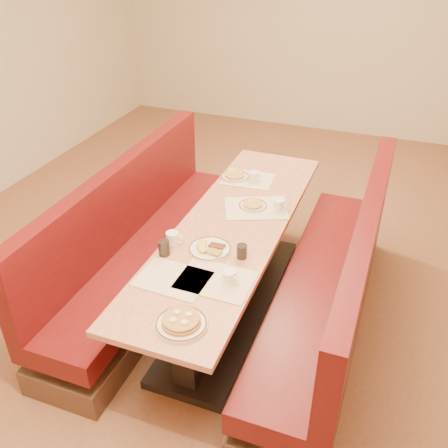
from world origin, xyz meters
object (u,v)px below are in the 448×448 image
(coffee_mug_a, at_px, (229,277))
(soda_tumbler_mid, at_px, (242,251))
(eggs_plate, at_px, (209,249))
(coffee_mug_b, at_px, (173,238))
(soda_tumbler_near, at_px, (164,248))
(coffee_mug_c, at_px, (279,205))
(coffee_mug_d, at_px, (254,177))
(booth_right, at_px, (332,292))
(diner_table, at_px, (232,268))
(pancake_plate, at_px, (181,322))
(booth_left, at_px, (144,249))

(coffee_mug_a, xyz_separation_m, soda_tumbler_mid, (-0.02, 0.27, 0.00))
(eggs_plate, height_order, coffee_mug_b, coffee_mug_b)
(coffee_mug_a, height_order, soda_tumbler_near, soda_tumbler_near)
(coffee_mug_c, xyz_separation_m, soda_tumbler_mid, (-0.06, -0.65, -0.00))
(coffee_mug_c, relative_size, soda_tumbler_mid, 1.24)
(coffee_mug_b, height_order, soda_tumbler_near, soda_tumbler_near)
(soda_tumbler_mid, bearing_deg, coffee_mug_d, 103.71)
(coffee_mug_a, height_order, coffee_mug_d, coffee_mug_d)
(booth_right, bearing_deg, coffee_mug_c, 147.91)
(booth_right, distance_m, coffee_mug_b, 1.16)
(coffee_mug_b, relative_size, soda_tumbler_mid, 1.31)
(soda_tumbler_near, distance_m, soda_tumbler_mid, 0.49)
(diner_table, height_order, eggs_plate, eggs_plate)
(coffee_mug_d, xyz_separation_m, soda_tumbler_near, (-0.22, -1.16, 0.00))
(pancake_plate, xyz_separation_m, coffee_mug_d, (-0.15, 1.71, 0.02))
(coffee_mug_d, xyz_separation_m, soda_tumbler_mid, (0.25, -1.02, -0.00))
(eggs_plate, bearing_deg, soda_tumbler_mid, 1.37)
(coffee_mug_b, xyz_separation_m, soda_tumbler_mid, (0.46, 0.02, -0.00))
(booth_left, bearing_deg, soda_tumbler_near, -47.13)
(coffee_mug_a, bearing_deg, coffee_mug_c, 111.52)
(pancake_plate, xyz_separation_m, coffee_mug_b, (-0.37, 0.67, 0.02))
(diner_table, xyz_separation_m, eggs_plate, (-0.03, -0.35, 0.39))
(booth_left, xyz_separation_m, soda_tumbler_mid, (0.92, -0.34, 0.43))
(booth_left, distance_m, coffee_mug_d, 1.04)
(booth_left, xyz_separation_m, pancake_plate, (0.82, -1.03, 0.41))
(booth_right, bearing_deg, eggs_plate, -155.37)
(diner_table, distance_m, coffee_mug_c, 0.58)
(coffee_mug_c, bearing_deg, soda_tumbler_near, -99.80)
(pancake_plate, distance_m, soda_tumbler_near, 0.66)
(pancake_plate, distance_m, coffee_mug_c, 1.35)
(diner_table, bearing_deg, booth_right, 0.00)
(coffee_mug_b, bearing_deg, soda_tumbler_mid, -1.26)
(booth_right, distance_m, eggs_plate, 0.93)
(coffee_mug_b, height_order, coffee_mug_c, coffee_mug_b)
(coffee_mug_a, bearing_deg, pancake_plate, -80.39)
(booth_right, xyz_separation_m, soda_tumbler_mid, (-0.55, -0.34, 0.43))
(booth_right, relative_size, coffee_mug_b, 21.11)
(coffee_mug_d, bearing_deg, booth_left, -141.47)
(eggs_plate, relative_size, coffee_mug_c, 2.48)
(coffee_mug_a, relative_size, coffee_mug_d, 0.91)
(eggs_plate, relative_size, coffee_mug_d, 2.42)
(booth_left, xyz_separation_m, coffee_mug_b, (0.46, -0.36, 0.44))
(booth_left, height_order, coffee_mug_b, booth_left)
(coffee_mug_c, xyz_separation_m, soda_tumbler_near, (-0.53, -0.79, 0.00))
(diner_table, xyz_separation_m, coffee_mug_b, (-0.28, -0.36, 0.42))
(booth_right, xyz_separation_m, coffee_mug_c, (-0.48, 0.30, 0.43))
(soda_tumbler_mid, bearing_deg, soda_tumbler_near, -163.02)
(booth_left, height_order, coffee_mug_d, booth_left)
(booth_left, relative_size, coffee_mug_d, 21.62)
(booth_left, bearing_deg, coffee_mug_b, -38.65)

